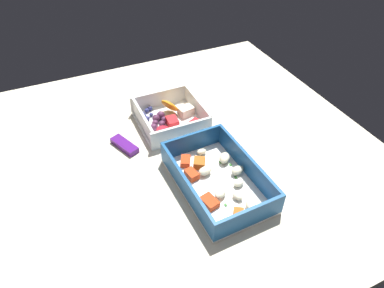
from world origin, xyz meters
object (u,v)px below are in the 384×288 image
at_px(fruit_bowl, 171,118).
at_px(paper_cup_liner, 140,98).
at_px(pasta_container, 217,180).
at_px(candy_bar, 124,145).

relative_size(fruit_bowl, paper_cup_liner, 3.62).
distance_m(pasta_container, fruit_bowl, 0.22).
bearing_deg(pasta_container, fruit_bowl, -0.28).
bearing_deg(fruit_bowl, candy_bar, 106.78).
distance_m(candy_bar, paper_cup_liner, 0.18).
xyz_separation_m(pasta_container, paper_cup_liner, (0.34, 0.04, -0.01)).
height_order(pasta_container, fruit_bowl, same).
relative_size(pasta_container, paper_cup_liner, 5.41).
distance_m(pasta_container, paper_cup_liner, 0.34).
bearing_deg(pasta_container, paper_cup_liner, 5.44).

